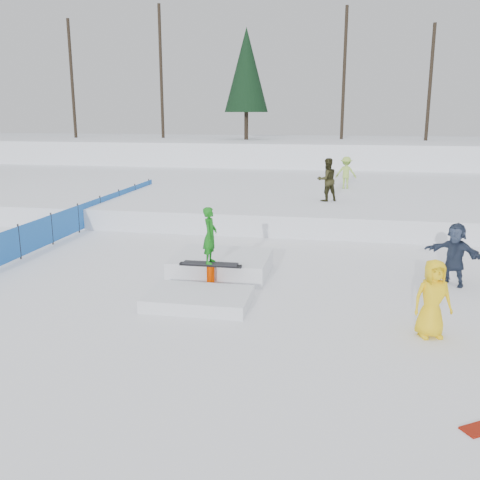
% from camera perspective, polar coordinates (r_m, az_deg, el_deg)
% --- Properties ---
extents(ground, '(120.00, 120.00, 0.00)m').
position_cam_1_polar(ground, '(12.68, -3.92, -6.82)').
color(ground, white).
extents(snow_berm, '(60.00, 14.00, 2.40)m').
position_cam_1_polar(snow_berm, '(41.73, 6.51, 9.00)').
color(snow_berm, white).
rests_on(snow_berm, ground).
extents(snow_midrise, '(50.00, 18.00, 0.80)m').
position_cam_1_polar(snow_midrise, '(27.95, 4.31, 5.22)').
color(snow_midrise, white).
rests_on(snow_midrise, ground).
extents(safety_fence, '(0.05, 16.00, 1.10)m').
position_cam_1_polar(safety_fence, '(20.81, -16.86, 2.25)').
color(safety_fence, blue).
rests_on(safety_fence, ground).
extents(treeline, '(40.24, 4.22, 10.50)m').
position_cam_1_polar(treeline, '(40.02, 15.85, 17.36)').
color(treeline, black).
rests_on(treeline, snow_berm).
extents(walker_olive, '(1.08, 1.01, 1.77)m').
position_cam_1_polar(walker_olive, '(22.41, 9.26, 6.36)').
color(walker_olive, black).
rests_on(walker_olive, snow_midrise).
extents(walker_ygreen, '(1.02, 0.64, 1.53)m').
position_cam_1_polar(walker_ygreen, '(26.38, 11.25, 7.06)').
color(walker_ygreen, '#9CC84D').
rests_on(walker_ygreen, snow_midrise).
extents(spectator_yellow, '(0.89, 0.70, 1.60)m').
position_cam_1_polar(spectator_yellow, '(11.30, 19.86, -5.90)').
color(spectator_yellow, yellow).
rests_on(spectator_yellow, ground).
extents(spectator_dark, '(1.53, 1.28, 1.65)m').
position_cam_1_polar(spectator_dark, '(14.85, 21.93, -1.42)').
color(spectator_dark, '#253046').
rests_on(spectator_dark, ground).
extents(jib_rail_feature, '(2.60, 4.40, 2.11)m').
position_cam_1_polar(jib_rail_feature, '(14.16, -2.60, -3.31)').
color(jib_rail_feature, white).
rests_on(jib_rail_feature, ground).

